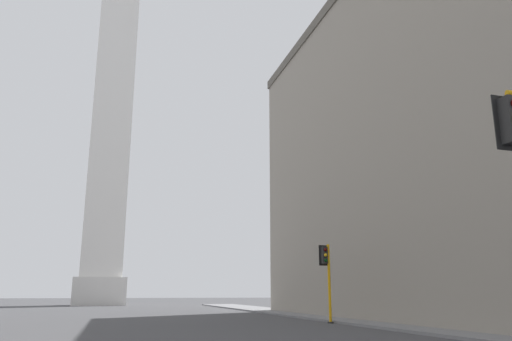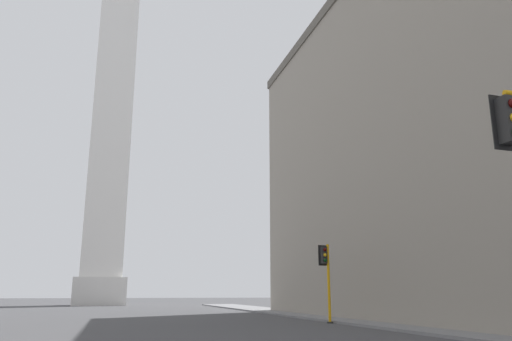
% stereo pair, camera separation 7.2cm
% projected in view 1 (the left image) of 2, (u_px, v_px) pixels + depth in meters
% --- Properties ---
extents(sidewalk_right, '(5.00, 98.23, 0.15)m').
position_uv_depth(sidewalk_right, '(364.00, 321.00, 33.01)').
color(sidewalk_right, slate).
rests_on(sidewalk_right, ground_plane).
extents(obelisk, '(7.86, 7.86, 71.85)m').
position_uv_depth(obelisk, '(114.00, 95.00, 85.57)').
color(obelisk, silver).
rests_on(obelisk, ground_plane).
extents(traffic_light_mid_right, '(0.79, 0.52, 4.94)m').
position_uv_depth(traffic_light_mid_right, '(327.00, 271.00, 32.11)').
color(traffic_light_mid_right, orange).
rests_on(traffic_light_mid_right, ground_plane).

